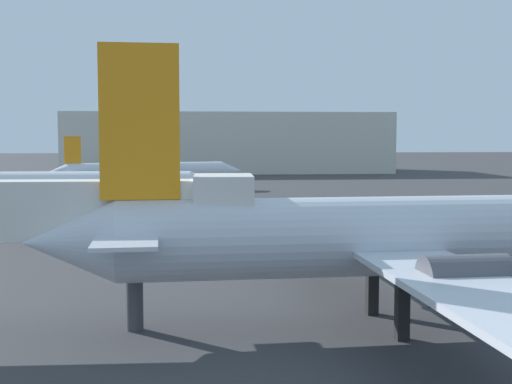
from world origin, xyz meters
TOP-DOWN VIEW (x-y plane):
  - airplane_at_gate at (10.32, 15.78)m, footprint 32.21×31.40m
  - airplane_far_left at (-9.76, 53.48)m, footprint 28.60×25.74m
  - airplane_far_right at (-5.00, 87.40)m, footprint 28.12×21.79m
  - jet_bridge at (-5.31, 16.31)m, footprint 20.15×2.88m
  - terminal_building at (9.66, 139.75)m, footprint 68.41×24.38m

SIDE VIEW (x-z plane):
  - airplane_far_right at x=-5.00m, z-range -1.21..6.67m
  - airplane_far_left at x=-9.76m, z-range -1.34..7.54m
  - airplane_at_gate at x=10.32m, z-range -1.97..9.69m
  - jet_bridge at x=-5.31m, z-range 1.69..8.13m
  - terminal_building at x=9.66m, z-range 0.00..12.75m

